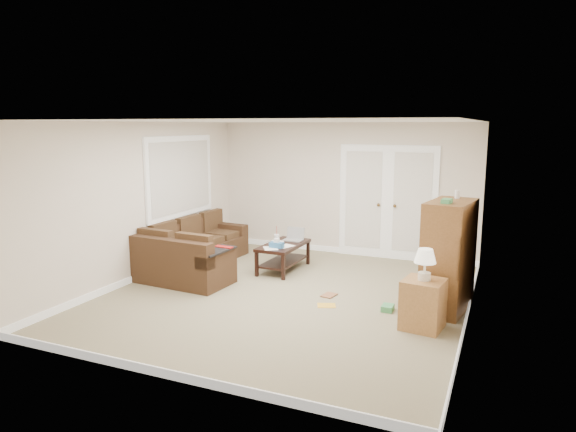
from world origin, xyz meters
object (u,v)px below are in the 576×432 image
at_px(sectional_sofa, 191,254).
at_px(tv_armoire, 448,256).
at_px(coffee_table, 284,255).
at_px(side_cabinet, 423,300).

distance_m(sectional_sofa, tv_armoire, 4.22).
distance_m(sectional_sofa, coffee_table, 1.57).
xyz_separation_m(sectional_sofa, side_cabinet, (4.00, -1.00, 0.06)).
relative_size(tv_armoire, side_cabinet, 1.60).
height_order(sectional_sofa, side_cabinet, side_cabinet).
relative_size(sectional_sofa, coffee_table, 2.24).
distance_m(tv_armoire, side_cabinet, 0.89).
xyz_separation_m(sectional_sofa, tv_armoire, (4.19, -0.23, 0.45)).
bearing_deg(coffee_table, sectional_sofa, -153.00).
height_order(sectional_sofa, tv_armoire, tv_armoire).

